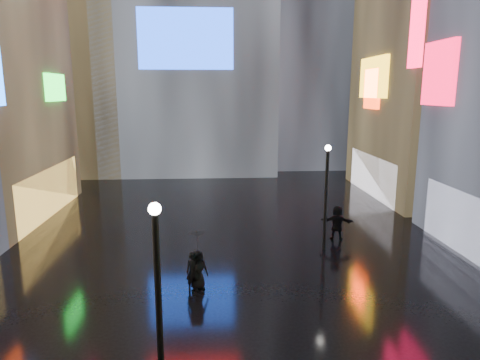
{
  "coord_description": "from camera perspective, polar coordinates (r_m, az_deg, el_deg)",
  "views": [
    {
      "loc": [
        -0.81,
        -0.8,
        7.66
      ],
      "look_at": [
        0.0,
        12.0,
        5.0
      ],
      "focal_mm": 32.0,
      "sensor_mm": 36.0,
      "label": 1
    }
  ],
  "objects": [
    {
      "name": "lamp_far",
      "position": [
        21.02,
        11.43,
        -1.49
      ],
      "size": [
        0.3,
        0.3,
        5.2
      ],
      "color": "black",
      "rests_on": "ground"
    },
    {
      "name": "lamp_near",
      "position": [
        10.66,
        -10.85,
        -14.78
      ],
      "size": [
        0.3,
        0.3,
        5.2
      ],
      "color": "black",
      "rests_on": "ground"
    },
    {
      "name": "ground",
      "position": [
        22.18,
        -1.32,
        -8.49
      ],
      "size": [
        140.0,
        140.0,
        0.0
      ],
      "primitive_type": "plane",
      "color": "black",
      "rests_on": "ground"
    },
    {
      "name": "tower_flank_left",
      "position": [
        45.11,
        -21.66,
        17.72
      ],
      "size": [
        10.0,
        10.0,
        26.0
      ],
      "primitive_type": "cube",
      "color": "black",
      "rests_on": "ground"
    },
    {
      "name": "pedestrian_4",
      "position": [
        17.26,
        -5.6,
        -11.82
      ],
      "size": [
        0.91,
        0.78,
        1.57
      ],
      "primitive_type": "imported",
      "rotation": [
        0.0,
        0.0,
        0.45
      ],
      "color": "black",
      "rests_on": "ground"
    },
    {
      "name": "pedestrian_5",
      "position": [
        23.05,
        12.82,
        -5.6
      ],
      "size": [
        1.78,
        0.95,
        1.83
      ],
      "primitive_type": "imported",
      "rotation": [
        0.0,
        0.0,
        2.89
      ],
      "color": "black",
      "rests_on": "ground"
    },
    {
      "name": "umbrella_2",
      "position": [
        16.81,
        -5.68,
        -8.07
      ],
      "size": [
        1.27,
        1.27,
        0.83
      ],
      "primitive_type": "imported",
      "rotation": [
        0.0,
        0.0,
        2.2
      ],
      "color": "black",
      "rests_on": "pedestrian_4"
    },
    {
      "name": "pedestrian_6",
      "position": [
        17.14,
        -6.26,
        -12.03
      ],
      "size": [
        0.64,
        0.5,
        1.56
      ],
      "primitive_type": "imported",
      "rotation": [
        0.0,
        0.0,
        0.26
      ],
      "color": "black",
      "rests_on": "ground"
    },
    {
      "name": "tower_flank_right",
      "position": [
        48.72,
        8.75,
        22.63
      ],
      "size": [
        12.0,
        12.0,
        34.0
      ],
      "primitive_type": "cube",
      "color": "black",
      "rests_on": "ground"
    }
  ]
}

